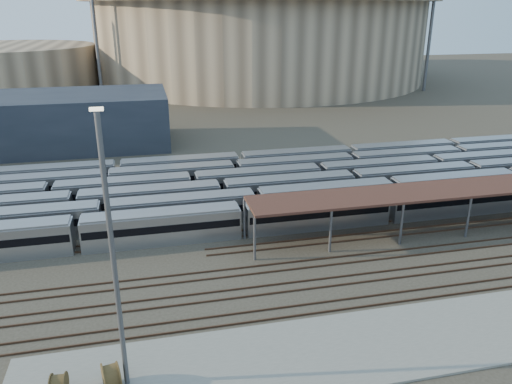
{
  "coord_description": "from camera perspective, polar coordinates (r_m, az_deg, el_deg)",
  "views": [
    {
      "loc": [
        -18.53,
        -45.46,
        25.86
      ],
      "look_at": [
        -5.41,
        12.0,
        3.71
      ],
      "focal_mm": 35.0,
      "sensor_mm": 36.0,
      "label": 1
    }
  ],
  "objects": [
    {
      "name": "ground",
      "position": [
        55.49,
        8.3,
        -7.42
      ],
      "size": [
        420.0,
        420.0,
        0.0
      ],
      "primitive_type": "plane",
      "color": "#383026",
      "rests_on": "ground"
    },
    {
      "name": "apron",
      "position": [
        42.13,
        9.17,
        -17.41
      ],
      "size": [
        50.0,
        9.0,
        0.2
      ],
      "primitive_type": "cube",
      "color": "gray",
      "rests_on": "ground"
    },
    {
      "name": "subway_trains",
      "position": [
        70.51,
        2.18,
        0.63
      ],
      "size": [
        129.74,
        23.9,
        3.6
      ],
      "color": "#A6A6AB",
      "rests_on": "ground"
    },
    {
      "name": "inspection_shed",
      "position": [
        67.27,
        25.07,
        0.51
      ],
      "size": [
        60.3,
        6.0,
        5.3
      ],
      "color": "#57575C",
      "rests_on": "ground"
    },
    {
      "name": "empty_tracks",
      "position": [
        51.43,
        10.3,
        -9.84
      ],
      "size": [
        170.0,
        9.62,
        0.18
      ],
      "color": "#4C3323",
      "rests_on": "ground"
    },
    {
      "name": "stadium",
      "position": [
        190.73,
        0.36,
        17.78
      ],
      "size": [
        124.0,
        124.0,
        32.5
      ],
      "color": "tan",
      "rests_on": "ground"
    },
    {
      "name": "secondary_arena",
      "position": [
        181.28,
        -26.69,
        12.51
      ],
      "size": [
        56.0,
        56.0,
        14.0
      ],
      "primitive_type": "cylinder",
      "color": "tan",
      "rests_on": "ground"
    },
    {
      "name": "service_building",
      "position": [
        103.92,
        -21.9,
        7.54
      ],
      "size": [
        42.0,
        20.0,
        10.0
      ],
      "primitive_type": "cube",
      "color": "#1E232D",
      "rests_on": "ground"
    },
    {
      "name": "floodlight_0",
      "position": [
        155.97,
        -17.96,
        17.75
      ],
      "size": [
        4.0,
        1.0,
        38.4
      ],
      "color": "#57575C",
      "rests_on": "ground"
    },
    {
      "name": "floodlight_2",
      "position": [
        170.37,
        19.41,
        17.75
      ],
      "size": [
        4.0,
        1.0,
        38.4
      ],
      "color": "#57575C",
      "rests_on": "ground"
    },
    {
      "name": "floodlight_3",
      "position": [
        205.71,
        -11.08,
        18.79
      ],
      "size": [
        4.0,
        1.0,
        38.4
      ],
      "color": "#57575C",
      "rests_on": "ground"
    },
    {
      "name": "cable_reel_west",
      "position": [
        39.17,
        -16.22,
        -19.49
      ],
      "size": [
        1.47,
        2.1,
        1.91
      ],
      "primitive_type": "cylinder",
      "rotation": [
        0.0,
        1.57,
        0.23
      ],
      "color": "brown",
      "rests_on": "apron"
    },
    {
      "name": "yard_light_pole",
      "position": [
        34.13,
        -16.0,
        -7.37
      ],
      "size": [
        0.8,
        0.36,
        20.06
      ],
      "color": "#57575C",
      "rests_on": "apron"
    }
  ]
}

